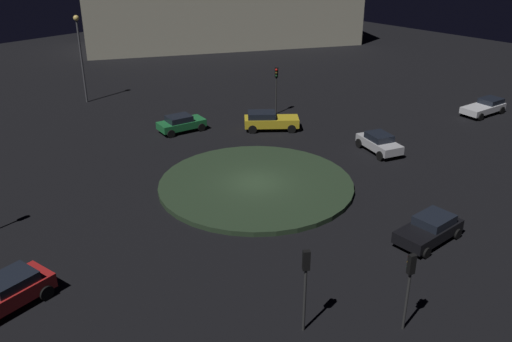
{
  "coord_description": "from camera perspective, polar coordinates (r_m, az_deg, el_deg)",
  "views": [
    {
      "loc": [
        23.91,
        -22.92,
        16.24
      ],
      "look_at": [
        0.0,
        0.0,
        1.14
      ],
      "focal_mm": 38.88,
      "sensor_mm": 36.0,
      "label": 1
    }
  ],
  "objects": [
    {
      "name": "car_silver",
      "position": [
        43.11,
        12.56,
        2.88
      ],
      "size": [
        4.21,
        3.01,
        1.46
      ],
      "rotation": [
        0.0,
        0.0,
        -0.35
      ],
      "color": "silver",
      "rests_on": "ground_plane"
    },
    {
      "name": "car_white",
      "position": [
        54.69,
        22.47,
        6.14
      ],
      "size": [
        2.56,
        4.67,
        1.34
      ],
      "rotation": [
        0.0,
        0.0,
        4.57
      ],
      "color": "white",
      "rests_on": "ground_plane"
    },
    {
      "name": "car_yellow",
      "position": [
        46.69,
        1.38,
        5.23
      ],
      "size": [
        4.29,
        4.52,
        1.56
      ],
      "rotation": [
        0.0,
        0.0,
        0.84
      ],
      "color": "gold",
      "rests_on": "ground_plane"
    },
    {
      "name": "car_black",
      "position": [
        32.01,
        17.43,
        -5.69
      ],
      "size": [
        2.27,
        4.23,
        1.43
      ],
      "rotation": [
        0.0,
        0.0,
        -1.63
      ],
      "color": "black",
      "rests_on": "ground_plane"
    },
    {
      "name": "ground_plane",
      "position": [
        36.89,
        0.0,
        -1.6
      ],
      "size": [
        117.55,
        117.55,
        0.0
      ],
      "primitive_type": "plane",
      "color": "black"
    },
    {
      "name": "car_red",
      "position": [
        28.06,
        -24.58,
        -11.44
      ],
      "size": [
        2.71,
        4.81,
        1.53
      ],
      "rotation": [
        0.0,
        0.0,
        -1.4
      ],
      "color": "red",
      "rests_on": "ground_plane"
    },
    {
      "name": "store_building",
      "position": [
        80.55,
        -3.47,
        16.24
      ],
      "size": [
        28.65,
        38.46,
        9.41
      ],
      "rotation": [
        0.0,
        0.0,
        4.2
      ],
      "color": "#B7B299",
      "rests_on": "ground_plane"
    },
    {
      "name": "traffic_light_southeast",
      "position": [
        23.33,
        5.12,
        -10.55
      ],
      "size": [
        0.39,
        0.37,
        4.04
      ],
      "rotation": [
        0.0,
        0.0,
        2.52
      ],
      "color": "#2D2D2D",
      "rests_on": "ground_plane"
    },
    {
      "name": "streetlamp_west",
      "position": [
        55.46,
        -17.67,
        12.12
      ],
      "size": [
        0.53,
        0.53,
        8.24
      ],
      "color": "#4C4C51",
      "rests_on": "ground_plane"
    },
    {
      "name": "traffic_light_east",
      "position": [
        24.27,
        15.5,
        -10.42
      ],
      "size": [
        0.39,
        0.36,
        3.79
      ],
      "rotation": [
        0.0,
        0.0,
        2.8
      ],
      "color": "#2D2D2D",
      "rests_on": "ground_plane"
    },
    {
      "name": "traffic_light_northwest",
      "position": [
        49.98,
        2.1,
        9.21
      ],
      "size": [
        0.38,
        0.39,
        4.3
      ],
      "rotation": [
        0.0,
        0.0,
        -0.88
      ],
      "color": "#2D2D2D",
      "rests_on": "ground_plane"
    },
    {
      "name": "car_green",
      "position": [
        46.72,
        -7.73,
        4.91
      ],
      "size": [
        2.55,
        4.12,
        1.4
      ],
      "rotation": [
        0.0,
        0.0,
        1.38
      ],
      "color": "#1E7238",
      "rests_on": "ground_plane"
    },
    {
      "name": "roundabout_island",
      "position": [
        36.82,
        0.0,
        -1.38
      ],
      "size": [
        12.91,
        12.91,
        0.32
      ],
      "primitive_type": "cylinder",
      "color": "#263823",
      "rests_on": "ground_plane"
    }
  ]
}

